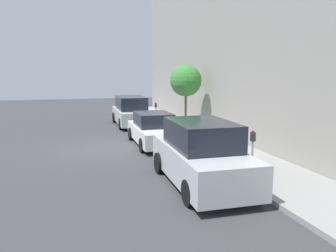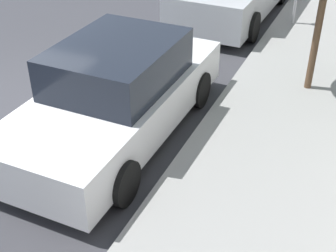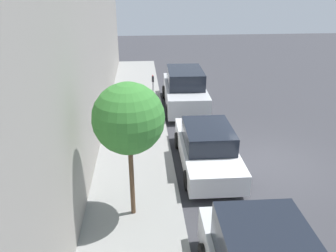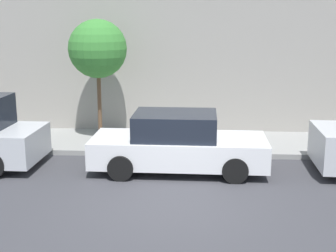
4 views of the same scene
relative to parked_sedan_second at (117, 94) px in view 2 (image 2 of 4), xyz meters
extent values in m
plane|color=#38383D|center=(-2.33, 0.01, -0.72)|extent=(60.00, 60.00, 0.00)
cube|color=gray|center=(2.54, 0.01, -0.65)|extent=(2.74, 32.00, 0.15)
cube|color=silver|center=(0.00, -0.03, -0.16)|extent=(1.86, 4.52, 0.68)
cube|color=black|center=(0.00, 0.07, 0.50)|extent=(1.61, 2.12, 0.64)
cylinder|color=black|center=(-0.85, 1.37, -0.41)|extent=(0.22, 0.64, 0.64)
cylinder|color=black|center=(0.85, 1.37, -0.41)|extent=(0.22, 0.64, 0.64)
cylinder|color=black|center=(-0.85, -1.42, -0.41)|extent=(0.22, 0.64, 0.64)
cylinder|color=black|center=(0.85, -1.42, -0.41)|extent=(0.22, 0.64, 0.64)
cylinder|color=black|center=(-0.88, 4.60, -0.37)|extent=(0.22, 0.70, 0.70)
cylinder|color=black|center=(0.92, 4.60, -0.37)|extent=(0.22, 0.70, 0.70)
cylinder|color=#ADADB2|center=(1.62, 5.80, -0.07)|extent=(0.07, 0.07, 1.02)
cylinder|color=brown|center=(2.54, 2.57, 0.60)|extent=(0.13, 0.13, 2.35)
camera|label=1|loc=(-3.77, -15.00, 2.70)|focal=35.00mm
camera|label=2|loc=(3.30, -5.47, 3.51)|focal=50.00mm
camera|label=3|loc=(2.20, 9.97, 5.35)|focal=35.00mm
camera|label=4|loc=(-11.68, -0.50, 3.18)|focal=50.00mm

